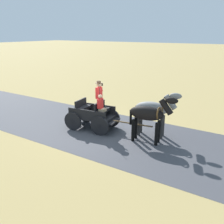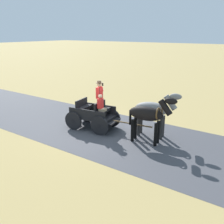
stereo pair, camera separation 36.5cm
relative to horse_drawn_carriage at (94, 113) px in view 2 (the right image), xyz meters
name	(u,v)px [view 2 (the right image)]	position (x,y,z in m)	size (l,w,h in m)	color
ground_plane	(96,129)	(0.05, 0.16, -0.82)	(200.00, 200.00, 0.00)	tan
road_surface	(96,129)	(0.05, 0.16, -0.81)	(5.47, 160.00, 0.01)	#424247
horse_drawn_carriage	(94,113)	(0.00, 0.00, 0.00)	(1.70, 4.51, 2.50)	black
horse_near_side	(154,110)	(-0.77, 2.96, 0.51)	(0.82, 2.15, 2.21)	gray
horse_off_side	(148,115)	(0.02, 3.06, 0.51)	(0.75, 2.14, 2.21)	black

